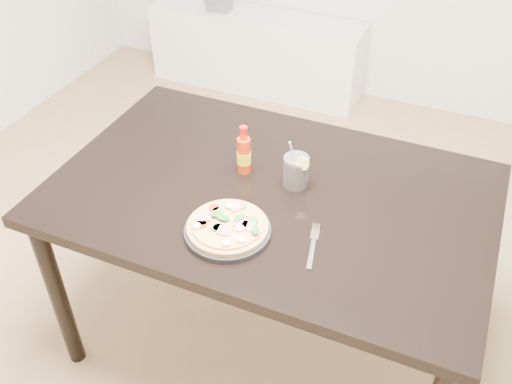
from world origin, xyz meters
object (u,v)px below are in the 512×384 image
at_px(dining_table, 270,209).
at_px(cola_cup, 296,172).
at_px(plate, 228,231).
at_px(fork, 313,244).
at_px(hot_sauce_bottle, 244,154).
at_px(media_console, 256,52).
at_px(pizza, 227,226).

bearing_deg(dining_table, cola_cup, 42.31).
bearing_deg(dining_table, plate, -99.52).
bearing_deg(dining_table, fork, -41.81).
height_order(hot_sauce_bottle, media_console, hot_sauce_bottle).
bearing_deg(dining_table, pizza, -99.72).
bearing_deg(media_console, fork, -62.58).
height_order(pizza, media_console, pizza).
height_order(dining_table, pizza, pizza).
xyz_separation_m(dining_table, cola_cup, (0.06, 0.06, 0.13)).
bearing_deg(cola_cup, hot_sauce_bottle, -179.64).
distance_m(plate, media_console, 2.34).
distance_m(dining_table, cola_cup, 0.16).
relative_size(pizza, hot_sauce_bottle, 1.36).
height_order(dining_table, cola_cup, cola_cup).
bearing_deg(media_console, pizza, -68.70).
bearing_deg(plate, pizza, 154.48).
height_order(dining_table, hot_sauce_bottle, hot_sauce_bottle).
distance_m(pizza, hot_sauce_bottle, 0.31).
distance_m(dining_table, media_console, 2.12).
bearing_deg(media_console, cola_cup, -63.06).
xyz_separation_m(dining_table, fork, (0.21, -0.19, 0.09)).
bearing_deg(pizza, hot_sauce_bottle, 105.09).
relative_size(plate, fork, 1.36).
relative_size(plate, media_console, 0.18).
xyz_separation_m(pizza, media_console, (-0.83, 2.12, -0.53)).
relative_size(hot_sauce_bottle, media_console, 0.13).
bearing_deg(fork, dining_table, 126.11).
bearing_deg(plate, hot_sauce_bottle, 105.21).
distance_m(hot_sauce_bottle, cola_cup, 0.18).
distance_m(hot_sauce_bottle, media_console, 2.06).
distance_m(plate, pizza, 0.02).
distance_m(cola_cup, fork, 0.29).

